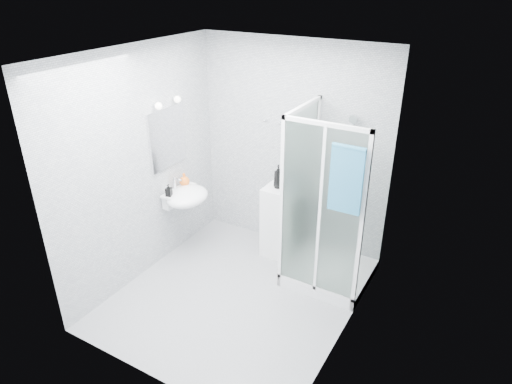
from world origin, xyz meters
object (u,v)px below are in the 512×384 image
Objects in this scene: soap_dispenser_orange at (184,179)px; shower_enclosure at (322,246)px; storage_cabinet at (280,221)px; shampoo_bottle_a at (278,177)px; shampoo_bottle_b at (286,180)px; wall_basin at (185,196)px; hand_towel at (346,178)px; soap_dispenser_black at (169,190)px.

shower_enclosure is at bearing 5.95° from soap_dispenser_orange.
shampoo_bottle_a is (-0.04, -0.01, 0.60)m from storage_cabinet.
shampoo_bottle_b is at bearing 8.75° from storage_cabinet.
wall_basin is at bearing -169.19° from shower_enclosure.
shampoo_bottle_b is at bearing 28.29° from wall_basin.
soap_dispenser_black is at bearing -177.10° from hand_towel.
shower_enclosure is 2.97× the size of hand_towel.
shampoo_bottle_b is 1.37m from soap_dispenser_black.
shampoo_bottle_a is at bearing 148.34° from hand_towel.
shampoo_bottle_a is 0.10m from shampoo_bottle_b.
shampoo_bottle_b reaches higher than soap_dispenser_black.
soap_dispenser_black is (-0.09, -0.19, 0.14)m from wall_basin.
hand_towel is (0.99, -0.65, 1.06)m from storage_cabinet.
shampoo_bottle_b is at bearing 13.46° from shampoo_bottle_a.
shampoo_bottle_b is 1.34× the size of soap_dispenser_orange.
wall_basin is 1.22m from shampoo_bottle_b.
wall_basin reaches higher than storage_cabinet.
storage_cabinet is at bearing 159.58° from shower_enclosure.
wall_basin is 1.96× the size of shampoo_bottle_a.
shampoo_bottle_a reaches higher than storage_cabinet.
shampoo_bottle_a is at bearing 35.06° from soap_dispenser_black.
storage_cabinet is at bearing -171.72° from shampoo_bottle_b.
soap_dispenser_black is at bearing -144.85° from storage_cabinet.
wall_basin is 1.14m from shampoo_bottle_a.
hand_towel is 3.15× the size of shampoo_bottle_b.
shower_enclosure is at bearing -19.94° from storage_cabinet.
soap_dispenser_black is (0.02, -0.32, -0.01)m from soap_dispenser_orange.
hand_towel is at bearing -32.66° from storage_cabinet.
soap_dispenser_black is at bearing -86.02° from soap_dispenser_orange.
hand_towel is at bearing 2.90° from soap_dispenser_black.
soap_dispenser_orange reaches higher than wall_basin.
shampoo_bottle_b is (-0.93, 0.65, -0.50)m from hand_towel.
hand_towel is at bearing -50.33° from shower_enclosure.
hand_towel is 2.19m from soap_dispenser_orange.
shampoo_bottle_b is (1.06, 0.57, 0.23)m from wall_basin.
shower_enclosure reaches higher than storage_cabinet.
shampoo_bottle_b is at bearing 157.13° from shower_enclosure.
storage_cabinet is 1.59m from hand_towel.
soap_dispenser_orange is at bearing -174.05° from shower_enclosure.
soap_dispenser_orange is at bearing 93.98° from soap_dispenser_black.
hand_towel is 4.24× the size of soap_dispenser_orange.
wall_basin is 0.61× the size of storage_cabinet.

